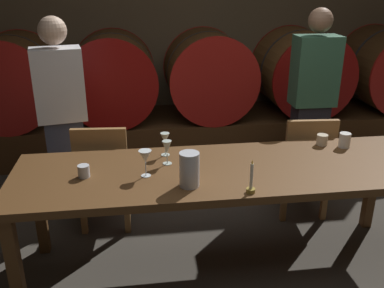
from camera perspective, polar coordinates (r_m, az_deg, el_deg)
The scene contains 20 objects.
ground_plane at distance 3.06m, azimuth 10.24°, elevation -17.00°, with size 7.51×7.51×0.00m, color #3F3A33.
back_wall at distance 5.21m, azimuth 1.49°, elevation 16.78°, with size 5.78×0.24×2.90m, color brown.
barrel_shelf at distance 4.95m, azimuth 2.37°, elevation 1.77°, with size 5.20×0.90×0.42m, color #4C2D16.
wine_barrel_far_left at distance 4.86m, azimuth -22.98°, elevation 7.96°, with size 0.94×0.91×0.94m.
wine_barrel_left at distance 4.70m, azimuth -10.67°, elevation 8.88°, with size 0.94×0.91×0.94m.
wine_barrel_center at distance 4.76m, azimuth 2.23°, elevation 9.41°, with size 0.94×0.91×0.94m.
wine_barrel_right at distance 5.05m, azimuth 14.40°, elevation 9.48°, with size 0.94×0.91×0.94m.
dining_table at distance 2.74m, azimuth 4.43°, elevation -4.52°, with size 2.69×0.81×0.76m.
chair_left at distance 3.35m, azimuth -11.81°, elevation -3.65°, with size 0.43×0.43×0.88m.
chair_right at distance 3.57m, azimuth 14.93°, elevation -2.30°, with size 0.43×0.43×0.88m.
guest_left at distance 3.58m, azimuth -17.07°, elevation 3.48°, with size 0.42×0.31×1.63m.
guest_right at distance 3.95m, azimuth 15.86°, elevation 5.52°, with size 0.38×0.25×1.66m.
candle_center at distance 2.41m, azimuth 7.97°, elevation -5.33°, with size 0.05×0.05×0.20m.
pitcher at distance 2.44m, azimuth -0.36°, elevation -3.47°, with size 0.12×0.12×0.21m.
wine_glass_left at distance 2.56m, azimuth -6.34°, elevation -1.76°, with size 0.08×0.08×0.17m.
wine_glass_center at distance 2.86m, azimuth -3.66°, elevation 0.63°, with size 0.06×0.06×0.16m.
wine_glass_right at distance 2.72m, azimuth -3.40°, elevation -0.57°, with size 0.06×0.06×0.16m.
cup_left at distance 2.66m, azimuth -14.41°, elevation -3.57°, with size 0.07×0.07×0.08m, color silver.
cup_center at distance 3.20m, azimuth 17.16°, elevation 0.55°, with size 0.08×0.08×0.08m, color beige.
cup_right at distance 3.20m, azimuth 19.91°, elevation 0.49°, with size 0.08×0.08×0.11m, color white.
Camera 1 is at (-0.84, -2.25, 1.90)m, focal length 39.50 mm.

